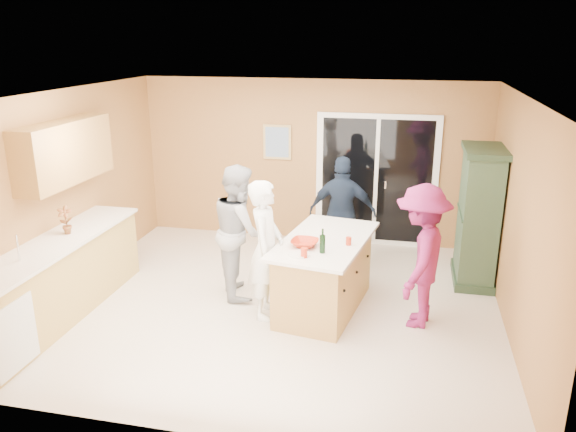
% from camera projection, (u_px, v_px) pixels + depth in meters
% --- Properties ---
extents(floor, '(5.50, 5.50, 0.00)m').
position_uv_depth(floor, '(275.00, 304.00, 7.07)').
color(floor, beige).
rests_on(floor, ground).
extents(ceiling, '(5.50, 5.00, 0.10)m').
position_uv_depth(ceiling, '(273.00, 95.00, 6.27)').
color(ceiling, white).
rests_on(ceiling, wall_back).
extents(wall_back, '(5.50, 0.10, 2.60)m').
position_uv_depth(wall_back, '(311.00, 162.00, 8.99)').
color(wall_back, tan).
rests_on(wall_back, ground).
extents(wall_front, '(5.50, 0.10, 2.60)m').
position_uv_depth(wall_front, '(197.00, 297.00, 4.34)').
color(wall_front, tan).
rests_on(wall_front, ground).
extents(wall_left, '(0.10, 5.00, 2.60)m').
position_uv_depth(wall_left, '(67.00, 192.00, 7.23)').
color(wall_left, tan).
rests_on(wall_left, ground).
extents(wall_right, '(0.10, 5.00, 2.60)m').
position_uv_depth(wall_right, '(519.00, 221.00, 6.11)').
color(wall_right, tan).
rests_on(wall_right, ground).
extents(left_cabinet_run, '(0.65, 3.05, 1.24)m').
position_uv_depth(left_cabinet_run, '(46.00, 288.00, 6.45)').
color(left_cabinet_run, '#B79447').
rests_on(left_cabinet_run, floor).
extents(upper_cabinets, '(0.35, 1.60, 0.75)m').
position_uv_depth(upper_cabinets, '(65.00, 152.00, 6.83)').
color(upper_cabinets, '#B79447').
rests_on(upper_cabinets, wall_left).
extents(sliding_door, '(1.90, 0.07, 2.10)m').
position_uv_depth(sliding_door, '(376.00, 181.00, 8.82)').
color(sliding_door, white).
rests_on(sliding_door, floor).
extents(framed_picture, '(0.46, 0.04, 0.56)m').
position_uv_depth(framed_picture, '(277.00, 142.00, 8.99)').
color(framed_picture, tan).
rests_on(framed_picture, wall_back).
extents(kitchen_island, '(1.20, 1.86, 0.91)m').
position_uv_depth(kitchen_island, '(324.00, 276.00, 6.85)').
color(kitchen_island, '#B79447').
rests_on(kitchen_island, floor).
extents(green_hutch, '(0.53, 1.01, 1.86)m').
position_uv_depth(green_hutch, '(478.00, 218.00, 7.50)').
color(green_hutch, '#243A26').
rests_on(green_hutch, floor).
extents(woman_white, '(0.44, 0.63, 1.67)m').
position_uv_depth(woman_white, '(266.00, 250.00, 6.58)').
color(woman_white, white).
rests_on(woman_white, floor).
extents(woman_grey, '(0.93, 1.02, 1.71)m').
position_uv_depth(woman_grey, '(240.00, 231.00, 7.15)').
color(woman_grey, '#A3A3A6').
rests_on(woman_grey, floor).
extents(woman_navy, '(0.97, 0.42, 1.63)m').
position_uv_depth(woman_navy, '(342.00, 213.00, 8.02)').
color(woman_navy, '#192337').
rests_on(woman_navy, floor).
extents(woman_magenta, '(0.82, 1.18, 1.68)m').
position_uv_depth(woman_magenta, '(421.00, 256.00, 6.37)').
color(woman_magenta, '#8C1E62').
rests_on(woman_magenta, floor).
extents(serving_bowl, '(0.34, 0.34, 0.08)m').
position_uv_depth(serving_bowl, '(305.00, 243.00, 6.46)').
color(serving_bowl, '#B32C13').
rests_on(serving_bowl, kitchen_island).
extents(tulip_vase, '(0.22, 0.18, 0.36)m').
position_uv_depth(tulip_vase, '(66.00, 220.00, 6.73)').
color(tulip_vase, red).
rests_on(tulip_vase, left_cabinet_run).
extents(tumbler_near, '(0.07, 0.07, 0.09)m').
position_uv_depth(tumbler_near, '(349.00, 241.00, 6.50)').
color(tumbler_near, '#B32C13').
rests_on(tumbler_near, kitchen_island).
extents(tumbler_far, '(0.10, 0.10, 0.11)m').
position_uv_depth(tumbler_far, '(304.00, 253.00, 6.14)').
color(tumbler_far, '#B32C13').
rests_on(tumbler_far, kitchen_island).
extents(wine_bottle, '(0.07, 0.07, 0.28)m').
position_uv_depth(wine_bottle, '(322.00, 243.00, 6.25)').
color(wine_bottle, black).
rests_on(wine_bottle, kitchen_island).
extents(white_plate, '(0.29, 0.29, 0.02)m').
position_uv_depth(white_plate, '(299.00, 254.00, 6.22)').
color(white_plate, silver).
rests_on(white_plate, kitchen_island).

